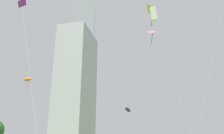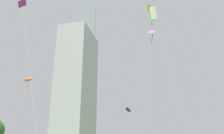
# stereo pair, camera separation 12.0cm
# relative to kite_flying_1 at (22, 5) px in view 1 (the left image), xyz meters

# --- Properties ---
(kite_flying_1) EXTENTS (9.51, 7.37, 25.55)m
(kite_flying_1) POSITION_rel_kite_flying_1_xyz_m (0.00, 0.00, 0.00)
(kite_flying_1) COLOR silver
(kite_flying_1) RESTS_ON ground
(kite_flying_3) EXTENTS (2.25, 4.60, 12.00)m
(kite_flying_3) POSITION_rel_kite_flying_1_xyz_m (16.02, 18.66, -13.95)
(kite_flying_3) COLOR silver
(kite_flying_3) RESTS_ON ground
(kite_flying_4) EXTENTS (6.33, 4.21, 17.90)m
(kite_flying_4) POSITION_rel_kite_flying_1_xyz_m (-5.53, 16.47, -7.38)
(kite_flying_4) COLOR silver
(kite_flying_4) RESTS_ON ground
(kite_flying_5) EXTENTS (4.94, 3.02, 34.20)m
(kite_flying_5) POSITION_rel_kite_flying_1_xyz_m (21.95, 16.19, 7.92)
(kite_flying_5) COLOR silver
(kite_flying_5) RESTS_ON ground
(kite_flying_6) EXTENTS (7.19, 3.30, 24.98)m
(kite_flying_6) POSITION_rel_kite_flying_1_xyz_m (21.20, 10.07, -0.91)
(kite_flying_6) COLOR silver
(kite_flying_6) RESTS_ON ground
(kite_flying_8) EXTENTS (3.80, 1.10, 17.26)m
(kite_flying_8) POSITION_rel_kite_flying_1_xyz_m (20.08, -8.12, -8.46)
(kite_flying_8) COLOR silver
(kite_flying_8) RESTS_ON ground
(distant_highrise_0) EXTENTS (18.78, 27.17, 69.65)m
(distant_highrise_0) POSITION_rel_kite_flying_1_xyz_m (-14.52, 90.79, 9.95)
(distant_highrise_0) COLOR #A8A8AD
(distant_highrise_0) RESTS_ON ground
(distant_highrise_1) EXTENTS (16.61, 17.53, 98.38)m
(distant_highrise_1) POSITION_rel_kite_flying_1_xyz_m (-15.39, 106.31, 24.31)
(distant_highrise_1) COLOR gray
(distant_highrise_1) RESTS_ON ground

